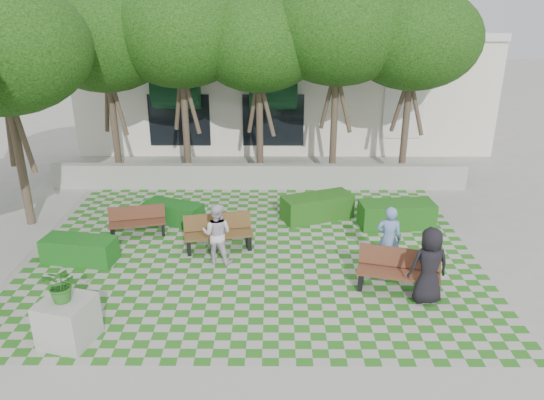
{
  "coord_description": "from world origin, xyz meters",
  "views": [
    {
      "loc": [
        0.58,
        -12.01,
        6.77
      ],
      "look_at": [
        0.5,
        1.5,
        1.4
      ],
      "focal_mm": 35.0,
      "sensor_mm": 36.0,
      "label": 1
    }
  ],
  "objects_px": {
    "hedge_west": "(80,250)",
    "bench_east": "(398,272)",
    "bench_mid": "(218,233)",
    "hedge_midright": "(317,207)",
    "planter_front": "(66,312)",
    "person_white": "(217,234)",
    "hedge_east": "(396,215)",
    "person_dark": "(429,266)",
    "hedge_midleft": "(174,213)",
    "person_blue": "(389,239)",
    "bench_west": "(137,222)"
  },
  "relations": [
    {
      "from": "hedge_midleft",
      "to": "hedge_west",
      "type": "relative_size",
      "value": 0.95
    },
    {
      "from": "hedge_east",
      "to": "person_blue",
      "type": "relative_size",
      "value": 1.26
    },
    {
      "from": "bench_mid",
      "to": "planter_front",
      "type": "bearing_deg",
      "value": -133.31
    },
    {
      "from": "bench_east",
      "to": "hedge_midleft",
      "type": "xyz_separation_m",
      "value": [
        -6.11,
        3.98,
        -0.17
      ]
    },
    {
      "from": "hedge_midright",
      "to": "hedge_midleft",
      "type": "xyz_separation_m",
      "value": [
        -4.48,
        -0.32,
        -0.07
      ]
    },
    {
      "from": "bench_east",
      "to": "bench_west",
      "type": "xyz_separation_m",
      "value": [
        -7.01,
        3.05,
        -0.08
      ]
    },
    {
      "from": "hedge_midleft",
      "to": "person_dark",
      "type": "bearing_deg",
      "value": -33.89
    },
    {
      "from": "hedge_midright",
      "to": "planter_front",
      "type": "distance_m",
      "value": 8.46
    },
    {
      "from": "bench_east",
      "to": "planter_front",
      "type": "relative_size",
      "value": 1.18
    },
    {
      "from": "bench_west",
      "to": "person_blue",
      "type": "height_order",
      "value": "person_blue"
    },
    {
      "from": "hedge_east",
      "to": "hedge_midright",
      "type": "height_order",
      "value": "hedge_east"
    },
    {
      "from": "bench_mid",
      "to": "planter_front",
      "type": "xyz_separation_m",
      "value": [
        -2.65,
        -4.23,
        0.22
      ]
    },
    {
      "from": "hedge_midleft",
      "to": "person_blue",
      "type": "distance_m",
      "value": 6.77
    },
    {
      "from": "bench_west",
      "to": "hedge_midleft",
      "type": "height_order",
      "value": "bench_west"
    },
    {
      "from": "planter_front",
      "to": "person_white",
      "type": "distance_m",
      "value": 4.39
    },
    {
      "from": "planter_front",
      "to": "hedge_west",
      "type": "bearing_deg",
      "value": 105.68
    },
    {
      "from": "hedge_midright",
      "to": "planter_front",
      "type": "xyz_separation_m",
      "value": [
        -5.56,
        -6.37,
        0.31
      ]
    },
    {
      "from": "hedge_midright",
      "to": "hedge_west",
      "type": "bearing_deg",
      "value": -156.02
    },
    {
      "from": "planter_front",
      "to": "person_white",
      "type": "height_order",
      "value": "planter_front"
    },
    {
      "from": "hedge_east",
      "to": "hedge_midleft",
      "type": "bearing_deg",
      "value": 177.66
    },
    {
      "from": "person_blue",
      "to": "person_dark",
      "type": "xyz_separation_m",
      "value": [
        0.63,
        -1.47,
        0.04
      ]
    },
    {
      "from": "bench_west",
      "to": "person_blue",
      "type": "xyz_separation_m",
      "value": [
        6.94,
        -2.08,
        0.47
      ]
    },
    {
      "from": "planter_front",
      "to": "person_white",
      "type": "xyz_separation_m",
      "value": [
        2.71,
        3.46,
        0.13
      ]
    },
    {
      "from": "bench_east",
      "to": "bench_mid",
      "type": "xyz_separation_m",
      "value": [
        -4.54,
        2.17,
        -0.01
      ]
    },
    {
      "from": "hedge_west",
      "to": "hedge_midright",
      "type": "bearing_deg",
      "value": 23.98
    },
    {
      "from": "hedge_midright",
      "to": "person_dark",
      "type": "bearing_deg",
      "value": -65.51
    },
    {
      "from": "bench_mid",
      "to": "hedge_midright",
      "type": "bearing_deg",
      "value": 25.03
    },
    {
      "from": "bench_east",
      "to": "person_white",
      "type": "distance_m",
      "value": 4.71
    },
    {
      "from": "person_dark",
      "to": "hedge_midright",
      "type": "bearing_deg",
      "value": -72.49
    },
    {
      "from": "bench_east",
      "to": "person_blue",
      "type": "xyz_separation_m",
      "value": [
        -0.07,
        0.97,
        0.39
      ]
    },
    {
      "from": "bench_mid",
      "to": "planter_front",
      "type": "relative_size",
      "value": 1.14
    },
    {
      "from": "hedge_midright",
      "to": "hedge_west",
      "type": "relative_size",
      "value": 1.15
    },
    {
      "from": "bench_mid",
      "to": "planter_front",
      "type": "height_order",
      "value": "planter_front"
    },
    {
      "from": "bench_west",
      "to": "person_white",
      "type": "distance_m",
      "value": 3.06
    },
    {
      "from": "bench_west",
      "to": "hedge_midright",
      "type": "bearing_deg",
      "value": 0.34
    },
    {
      "from": "person_dark",
      "to": "planter_front",
      "type": "bearing_deg",
      "value": 4.52
    },
    {
      "from": "bench_mid",
      "to": "bench_west",
      "type": "relative_size",
      "value": 1.15
    },
    {
      "from": "hedge_midright",
      "to": "person_dark",
      "type": "height_order",
      "value": "person_dark"
    },
    {
      "from": "bench_east",
      "to": "hedge_midright",
      "type": "relative_size",
      "value": 0.93
    },
    {
      "from": "hedge_east",
      "to": "hedge_midright",
      "type": "bearing_deg",
      "value": 165.89
    },
    {
      "from": "bench_mid",
      "to": "bench_west",
      "type": "xyz_separation_m",
      "value": [
        -2.48,
        0.88,
        -0.06
      ]
    },
    {
      "from": "bench_east",
      "to": "hedge_midright",
      "type": "xyz_separation_m",
      "value": [
        -1.63,
        4.3,
        -0.11
      ]
    },
    {
      "from": "bench_east",
      "to": "person_white",
      "type": "bearing_deg",
      "value": 177.3
    },
    {
      "from": "hedge_west",
      "to": "planter_front",
      "type": "relative_size",
      "value": 1.11
    },
    {
      "from": "person_blue",
      "to": "person_white",
      "type": "relative_size",
      "value": 1.07
    },
    {
      "from": "bench_mid",
      "to": "hedge_west",
      "type": "bearing_deg",
      "value": -179.25
    },
    {
      "from": "bench_east",
      "to": "bench_mid",
      "type": "bearing_deg",
      "value": 169.01
    },
    {
      "from": "hedge_east",
      "to": "person_dark",
      "type": "bearing_deg",
      "value": -92.67
    },
    {
      "from": "hedge_west",
      "to": "bench_east",
      "type": "bearing_deg",
      "value": -9.71
    },
    {
      "from": "hedge_midleft",
      "to": "person_white",
      "type": "distance_m",
      "value": 3.1
    }
  ]
}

